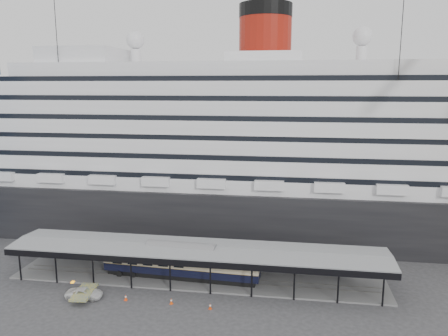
{
  "coord_description": "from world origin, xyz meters",
  "views": [
    {
      "loc": [
        13.44,
        -54.91,
        28.68
      ],
      "look_at": [
        3.72,
        8.0,
        16.65
      ],
      "focal_mm": 35.0,
      "sensor_mm": 36.0,
      "label": 1
    }
  ],
  "objects": [
    {
      "name": "port_truck",
      "position": [
        -13.95,
        -2.99,
        0.69
      ],
      "size": [
        5.18,
        2.81,
        1.38
      ],
      "primitive_type": "imported",
      "rotation": [
        0.0,
        0.0,
        1.68
      ],
      "color": "silver",
      "rests_on": "ground"
    },
    {
      "name": "traffic_cone_mid",
      "position": [
        -1.75,
        -2.73,
        0.41
      ],
      "size": [
        0.54,
        0.54,
        0.83
      ],
      "rotation": [
        0.0,
        0.0,
        -0.32
      ],
      "color": "#E94D0C",
      "rests_on": "ground"
    },
    {
      "name": "ground",
      "position": [
        0.0,
        0.0,
        0.0
      ],
      "size": [
        200.0,
        200.0,
        0.0
      ],
      "primitive_type": "plane",
      "color": "#323234",
      "rests_on": "ground"
    },
    {
      "name": "pullman_carriage",
      "position": [
        -2.32,
        5.0,
        2.81
      ],
      "size": [
        23.83,
        4.25,
        23.28
      ],
      "rotation": [
        0.0,
        0.0,
        -0.05
      ],
      "color": "black",
      "rests_on": "ground"
    },
    {
      "name": "cruise_ship",
      "position": [
        0.05,
        32.0,
        18.35
      ],
      "size": [
        130.0,
        30.0,
        43.9
      ],
      "color": "black",
      "rests_on": "ground"
    },
    {
      "name": "traffic_cone_right",
      "position": [
        3.63,
        -3.28,
        0.41
      ],
      "size": [
        0.51,
        0.51,
        0.82
      ],
      "rotation": [
        0.0,
        0.0,
        -0.24
      ],
      "color": "#D33E0B",
      "rests_on": "ground"
    },
    {
      "name": "platform_canopy",
      "position": [
        0.0,
        5.0,
        2.36
      ],
      "size": [
        56.0,
        9.18,
        5.3
      ],
      "color": "slate",
      "rests_on": "ground"
    },
    {
      "name": "traffic_cone_left",
      "position": [
        -8.14,
        -2.7,
        0.42
      ],
      "size": [
        0.43,
        0.43,
        0.84
      ],
      "rotation": [
        0.0,
        0.0,
        -0.01
      ],
      "color": "#F6410D",
      "rests_on": "ground"
    }
  ]
}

